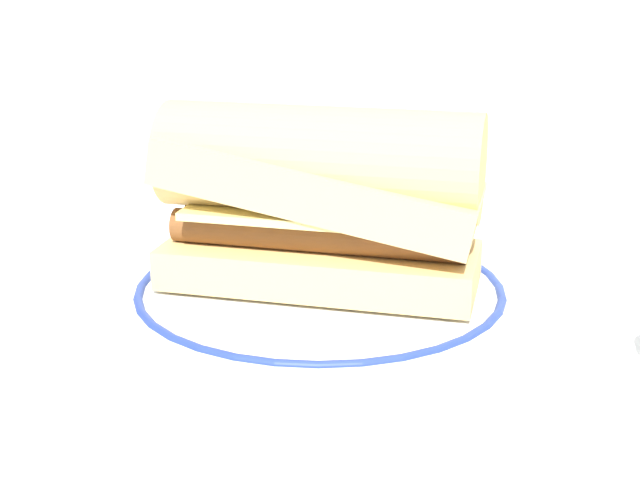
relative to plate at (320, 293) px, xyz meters
The scene contains 4 objects.
ground_plane 0.02m from the plate, 137.63° to the left, with size 1.50×1.50×0.00m, color silver.
plate is the anchor object (origin of this frame).
sausage_sandwich 0.07m from the plate, 108.43° to the right, with size 0.22×0.11×0.12m.
drinking_glass 0.21m from the plate, 76.45° to the left, with size 0.06×0.06×0.10m.
Camera 1 is at (0.23, -0.52, 0.22)m, focal length 50.12 mm.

